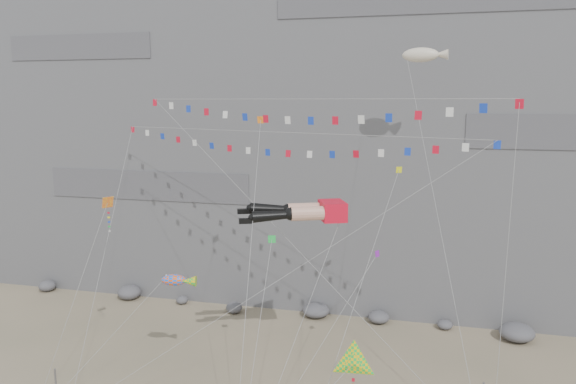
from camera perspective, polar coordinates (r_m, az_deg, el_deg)
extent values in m
cube|color=slate|center=(66.45, 5.67, 13.02)|extent=(80.00, 28.00, 50.00)
cube|color=red|center=(40.32, 4.54, -1.90)|extent=(2.45, 2.78, 1.36)
cylinder|color=tan|center=(39.24, 1.96, -2.19)|extent=(2.51, 1.84, 1.00)
sphere|color=black|center=(39.03, 0.30, -2.25)|extent=(0.92, 0.92, 0.92)
cone|color=black|center=(38.85, -1.67, -2.43)|extent=(2.85, 1.87, 0.94)
cube|color=black|center=(38.72, -4.35, -2.96)|extent=(0.97, 0.72, 0.33)
cylinder|color=tan|center=(40.55, 1.58, -1.81)|extent=(2.51, 1.84, 1.00)
sphere|color=black|center=(40.35, -0.02, -1.87)|extent=(0.92, 0.92, 0.92)
cone|color=black|center=(40.13, -1.94, -1.74)|extent=(2.87, 1.87, 1.00)
cube|color=black|center=(39.96, -4.54, -1.96)|extent=(0.97, 0.72, 0.33)
cylinder|color=gray|center=(35.91, 0.36, -14.01)|extent=(0.03, 0.03, 19.11)
cylinder|color=gray|center=(42.04, -10.65, -6.82)|extent=(0.03, 0.03, 25.12)
cylinder|color=gray|center=(36.77, 10.06, -7.05)|extent=(0.03, 0.03, 25.27)
cylinder|color=gray|center=(42.84, -20.94, -10.30)|extent=(0.03, 0.03, 14.58)
cylinder|color=gray|center=(42.61, -17.49, -14.34)|extent=(0.03, 0.03, 11.99)
cylinder|color=gray|center=(39.86, 15.94, -3.45)|extent=(0.03, 0.03, 28.63)
cylinder|color=gray|center=(37.12, -4.00, -8.01)|extent=(0.03, 0.03, 23.72)
cylinder|color=gray|center=(37.95, 3.44, -15.18)|extent=(0.03, 0.03, 15.49)
cylinder|color=gray|center=(36.47, -3.20, -15.09)|extent=(0.03, 0.03, 14.53)
cylinder|color=gray|center=(36.71, 6.77, -11.28)|extent=(0.03, 0.03, 22.90)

